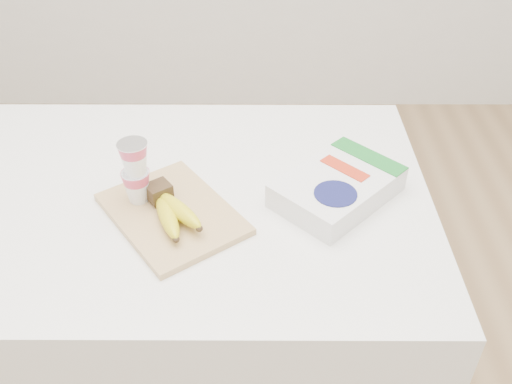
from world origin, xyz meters
TOP-DOWN VIEW (x-y plane):
  - table at (0.00, 0.00)m, footprint 1.18×0.79m
  - cutting_board at (0.04, -0.08)m, footprint 0.35×0.37m
  - bananas at (0.04, -0.10)m, footprint 0.14×0.18m
  - yogurt_stack at (-0.04, -0.04)m, footprint 0.06×0.06m
  - cereal_box at (0.39, -0.01)m, footprint 0.31×0.31m

SIDE VIEW (x-z plane):
  - table at x=0.00m, z-range 0.00..0.89m
  - cutting_board at x=0.04m, z-range 0.89..0.90m
  - cereal_box at x=0.39m, z-range 0.89..0.95m
  - bananas at x=0.04m, z-range 0.90..0.95m
  - yogurt_stack at x=-0.04m, z-range 0.91..1.05m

